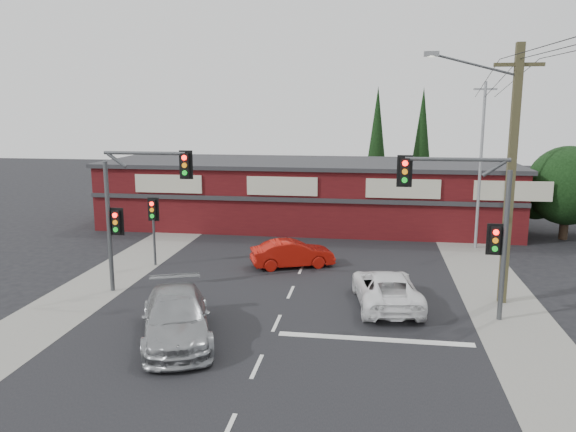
# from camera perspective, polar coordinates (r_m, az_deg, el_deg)

# --- Properties ---
(ground) EXTENTS (120.00, 120.00, 0.00)m
(ground) POSITION_cam_1_polar(r_m,az_deg,el_deg) (21.09, -0.90, -10.28)
(ground) COLOR black
(ground) RESTS_ON ground
(road_strip) EXTENTS (14.00, 70.00, 0.01)m
(road_strip) POSITION_cam_1_polar(r_m,az_deg,el_deg) (25.76, 0.96, -6.29)
(road_strip) COLOR black
(road_strip) RESTS_ON ground
(verge_left) EXTENTS (3.00, 70.00, 0.02)m
(verge_left) POSITION_cam_1_polar(r_m,az_deg,el_deg) (28.13, -16.54, -5.25)
(verge_left) COLOR gray
(verge_left) RESTS_ON ground
(verge_right) EXTENTS (3.00, 70.00, 0.02)m
(verge_right) POSITION_cam_1_polar(r_m,az_deg,el_deg) (26.08, 19.94, -6.74)
(verge_right) COLOR gray
(verge_right) RESTS_ON ground
(stop_line) EXTENTS (6.50, 0.35, 0.01)m
(stop_line) POSITION_cam_1_polar(r_m,az_deg,el_deg) (19.44, 8.81, -12.27)
(stop_line) COLOR silver
(stop_line) RESTS_ON ground
(white_suv) EXTENTS (2.95, 5.23, 1.38)m
(white_suv) POSITION_cam_1_polar(r_m,az_deg,el_deg) (22.44, 9.95, -7.26)
(white_suv) COLOR white
(white_suv) RESTS_ON ground
(silver_suv) EXTENTS (3.96, 5.82, 1.56)m
(silver_suv) POSITION_cam_1_polar(r_m,az_deg,el_deg) (19.30, -11.27, -10.07)
(silver_suv) COLOR #999C9E
(silver_suv) RESTS_ON ground
(red_sedan) EXTENTS (4.23, 2.77, 1.32)m
(red_sedan) POSITION_cam_1_polar(r_m,az_deg,el_deg) (27.35, 0.45, -3.84)
(red_sedan) COLOR #B2140B
(red_sedan) RESTS_ON ground
(lane_dashes) EXTENTS (0.12, 29.48, 0.01)m
(lane_dashes) POSITION_cam_1_polar(r_m,az_deg,el_deg) (17.43, -3.18, -15.00)
(lane_dashes) COLOR silver
(lane_dashes) RESTS_ON ground
(shop_building) EXTENTS (27.30, 8.40, 4.22)m
(shop_building) POSITION_cam_1_polar(r_m,az_deg,el_deg) (37.03, 1.93, 2.39)
(shop_building) COLOR #440D10
(shop_building) RESTS_ON ground
(tree_cluster) EXTENTS (5.90, 5.10, 5.50)m
(tree_cluster) POSITION_cam_1_polar(r_m,az_deg,el_deg) (36.96, 26.58, 2.41)
(tree_cluster) COLOR #2D2116
(tree_cluster) RESTS_ON ground
(conifer_near) EXTENTS (1.80, 1.80, 9.25)m
(conifer_near) POSITION_cam_1_polar(r_m,az_deg,el_deg) (43.44, 9.02, 7.96)
(conifer_near) COLOR #2D2116
(conifer_near) RESTS_ON ground
(conifer_far) EXTENTS (1.80, 1.80, 9.25)m
(conifer_far) POSITION_cam_1_polar(r_m,az_deg,el_deg) (45.59, 13.45, 7.93)
(conifer_far) COLOR #2D2116
(conifer_far) RESTS_ON ground
(traffic_mast_left) EXTENTS (3.77, 0.27, 5.97)m
(traffic_mast_left) POSITION_cam_1_polar(r_m,az_deg,el_deg) (23.78, -15.56, 1.57)
(traffic_mast_left) COLOR #47494C
(traffic_mast_left) RESTS_ON ground
(traffic_mast_right) EXTENTS (3.96, 0.27, 5.97)m
(traffic_mast_right) POSITION_cam_1_polar(r_m,az_deg,el_deg) (21.03, 18.32, 0.28)
(traffic_mast_right) COLOR #47494C
(traffic_mast_right) RESTS_ON ground
(pedestal_signal) EXTENTS (0.55, 0.27, 3.38)m
(pedestal_signal) POSITION_cam_1_polar(r_m,az_deg,el_deg) (27.96, -13.53, -0.15)
(pedestal_signal) COLOR #47494C
(pedestal_signal) RESTS_ON ground
(utility_pole) EXTENTS (4.38, 0.59, 10.00)m
(utility_pole) POSITION_cam_1_polar(r_m,az_deg,el_deg) (23.05, 21.42, 4.62)
(utility_pole) COLOR #4B462A
(utility_pole) RESTS_ON ground
(steel_pole) EXTENTS (1.20, 0.16, 9.00)m
(steel_pole) POSITION_cam_1_polar(r_m,az_deg,el_deg) (32.04, 18.98, 5.10)
(steel_pole) COLOR gray
(steel_pole) RESTS_ON ground
(power_lines) EXTENTS (2.01, 29.00, 1.22)m
(power_lines) POSITION_cam_1_polar(r_m,az_deg,el_deg) (17.76, 26.53, 14.38)
(power_lines) COLOR black
(power_lines) RESTS_ON ground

